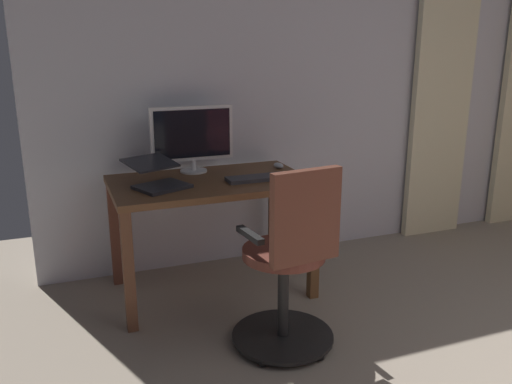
{
  "coord_description": "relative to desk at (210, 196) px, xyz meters",
  "views": [
    {
      "loc": [
        2.53,
        0.38,
        1.6
      ],
      "look_at": [
        1.55,
        -2.16,
        0.83
      ],
      "focal_mm": 37.4,
      "sensor_mm": 36.0,
      "label": 1
    }
  ],
  "objects": [
    {
      "name": "back_room_partition",
      "position": [
        -1.63,
        -0.52,
        0.67
      ],
      "size": [
        5.46,
        0.1,
        2.65
      ],
      "primitive_type": "cube",
      "color": "silver",
      "rests_on": "ground"
    },
    {
      "name": "office_chair",
      "position": [
        -0.18,
        0.82,
        -0.18
      ],
      "size": [
        0.56,
        0.56,
        1.02
      ],
      "rotation": [
        0.0,
        0.0,
        3.26
      ],
      "color": "black",
      "rests_on": "ground"
    },
    {
      "name": "desk",
      "position": [
        0.0,
        0.0,
        0.0
      ],
      "size": [
        1.23,
        0.74,
        0.76
      ],
      "color": "brown",
      "rests_on": "ground"
    },
    {
      "name": "curtain_right_panel",
      "position": [
        -2.09,
        -0.41,
        0.45
      ],
      "size": [
        0.54,
        0.06,
        2.2
      ],
      "primitive_type": "cube",
      "color": "beige",
      "rests_on": "ground"
    },
    {
      "name": "computer_mouse",
      "position": [
        -0.53,
        -0.14,
        0.12
      ],
      "size": [
        0.06,
        0.1,
        0.04
      ],
      "primitive_type": "ellipsoid",
      "color": "#B7BCC1",
      "rests_on": "desk"
    },
    {
      "name": "computer_monitor",
      "position": [
        0.04,
        -0.25,
        0.35
      ],
      "size": [
        0.55,
        0.18,
        0.44
      ],
      "color": "white",
      "rests_on": "desk"
    },
    {
      "name": "laptop",
      "position": [
        0.34,
        0.05,
        0.16
      ],
      "size": [
        0.4,
        0.44,
        0.16
      ],
      "rotation": [
        0.0,
        0.0,
        0.4
      ],
      "color": "#232328",
      "rests_on": "desk"
    },
    {
      "name": "computer_keyboard",
      "position": [
        -0.29,
        0.11,
        0.12
      ],
      "size": [
        0.41,
        0.14,
        0.02
      ],
      "primitive_type": "cube",
      "color": "#333338",
      "rests_on": "desk"
    }
  ]
}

